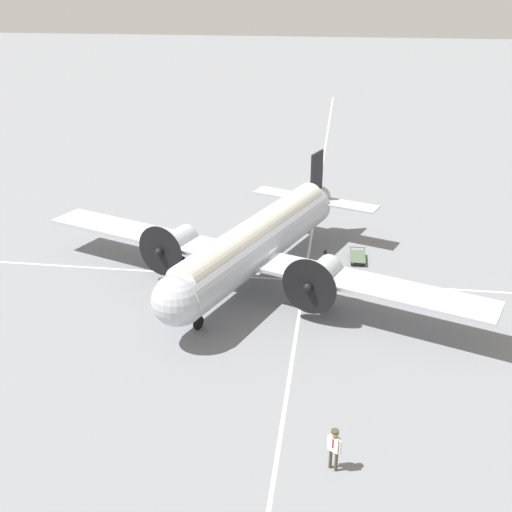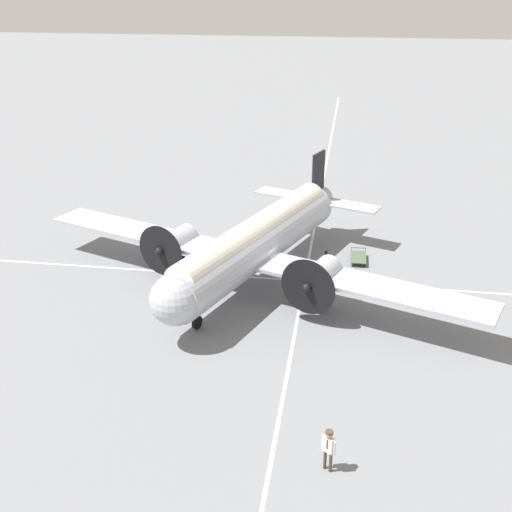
# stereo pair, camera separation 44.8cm
# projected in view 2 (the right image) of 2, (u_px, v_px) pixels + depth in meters

# --- Properties ---
(ground_plane) EXTENTS (300.00, 300.00, 0.00)m
(ground_plane) POSITION_uv_depth(u_px,v_px,m) (256.00, 282.00, 37.16)
(ground_plane) COLOR slate
(apron_line_eastwest) EXTENTS (120.00, 0.16, 0.01)m
(apron_line_eastwest) POSITION_uv_depth(u_px,v_px,m) (304.00, 285.00, 36.78)
(apron_line_eastwest) COLOR silver
(apron_line_eastwest) RESTS_ON ground_plane
(apron_line_northsouth) EXTENTS (0.16, 120.00, 0.01)m
(apron_line_northsouth) POSITION_uv_depth(u_px,v_px,m) (258.00, 278.00, 37.73)
(apron_line_northsouth) COLOR silver
(apron_line_northsouth) RESTS_ON ground_plane
(airliner_main) EXTENTS (18.20, 26.07, 5.79)m
(airliner_main) POSITION_uv_depth(u_px,v_px,m) (252.00, 245.00, 35.80)
(airliner_main) COLOR #ADB2BC
(airliner_main) RESTS_ON ground_plane
(crew_foreground) EXTENTS (0.40, 0.52, 1.74)m
(crew_foreground) POSITION_uv_depth(u_px,v_px,m) (329.00, 446.00, 22.80)
(crew_foreground) COLOR #473D2D
(crew_foreground) RESTS_ON ground_plane
(suitcase_near_door) EXTENTS (0.35, 0.19, 0.50)m
(suitcase_near_door) POSITION_uv_depth(u_px,v_px,m) (326.00, 255.00, 40.11)
(suitcase_near_door) COLOR #232328
(suitcase_near_door) RESTS_ON ground_plane
(baggage_cart) EXTENTS (1.89, 0.96, 0.56)m
(baggage_cart) POSITION_uv_depth(u_px,v_px,m) (358.00, 257.00, 39.71)
(baggage_cart) COLOR #4C6047
(baggage_cart) RESTS_ON ground_plane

